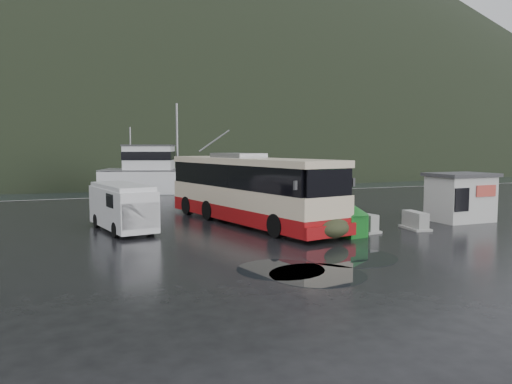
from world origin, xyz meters
name	(u,v)px	position (x,y,z in m)	size (l,w,h in m)	color
ground	(265,235)	(0.00, 0.00, 0.00)	(160.00, 160.00, 0.00)	black
harbor_water	(96,163)	(0.00, 110.00, 0.00)	(300.00, 180.00, 0.02)	black
quay_edge	(172,195)	(0.00, 20.00, 0.00)	(160.00, 0.60, 1.50)	#999993
headland	(98,154)	(10.00, 250.00, 0.00)	(780.00, 540.00, 570.00)	black
coach_bus	(249,223)	(0.57, 3.62, 0.00)	(3.24, 13.08, 3.70)	beige
white_van	(123,230)	(-5.92, 3.64, 0.00)	(1.87, 5.42, 2.26)	silver
waste_bin_left	(317,232)	(2.59, -0.17, 0.00)	(0.96, 0.96, 1.34)	#11631B
waste_bin_right	(352,237)	(3.45, -1.87, 0.00)	(1.06, 1.06, 1.48)	#11631B
dome_tent	(326,238)	(2.18, -1.76, 0.00)	(2.02, 2.82, 1.11)	#323721
ticket_kiosk	(459,221)	(11.47, 0.04, 0.00)	(3.34, 2.53, 2.61)	beige
jersey_barrier_a	(415,229)	(7.46, -1.23, 0.00)	(0.87, 1.73, 0.87)	#999993
jersey_barrier_b	(362,232)	(4.64, -0.90, 0.00)	(0.87, 1.74, 0.87)	#999993
fishing_trawler	(205,187)	(4.98, 27.62, 0.00)	(23.96, 5.27, 9.58)	silver
puddles	(328,248)	(1.24, -3.63, 0.01)	(11.09, 13.67, 0.01)	black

